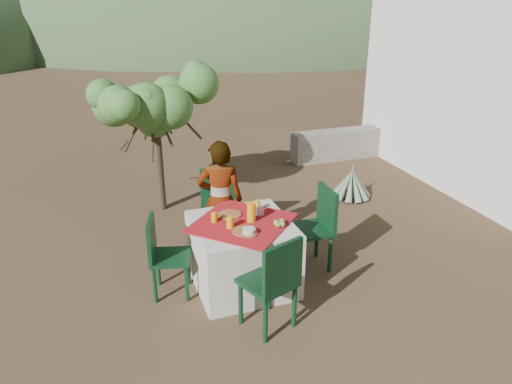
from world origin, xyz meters
The scene contains 24 objects.
ground centered at (0.00, 0.00, 0.00)m, with size 160.00×160.00×0.00m, color #3D2A1C.
table centered at (0.18, -0.08, 0.38)m, with size 1.30×1.30×0.76m.
chair_far centered at (0.20, 0.99, 0.53)m, with size 0.54×0.54×0.95m.
chair_near centered at (0.21, -0.92, 0.54)m, with size 0.58×0.58×0.98m.
chair_left centered at (-0.66, 0.03, 0.49)m, with size 0.50×0.50×0.88m.
chair_right centered at (1.11, 0.01, 0.54)m, with size 0.45×0.45×0.97m.
person centered at (0.13, 0.60, 0.73)m, with size 0.54×0.35×1.47m, color #8C6651.
shrub_tree centered at (-0.27, 2.27, 1.45)m, with size 1.56×1.54×1.84m.
agave centered at (2.51, 1.65, 0.22)m, with size 0.60×0.61×0.64m.
stone_wall centered at (3.60, 3.40, 0.28)m, with size 2.60×0.35×0.55m, color gray.
hill_near_right centered at (12.00, 36.00, 0.00)m, with size 48.00×48.00×20.00m, color #334929.
hill_far_center centered at (-4.00, 52.00, 0.00)m, with size 60.00×60.00×24.00m, color slate.
hill_far_right centered at (28.00, 46.00, 0.00)m, with size 36.00×36.00×14.00m, color slate.
plate_far centered at (0.10, 0.13, 0.77)m, with size 0.26×0.26×0.01m, color brown.
plate_near centered at (0.14, -0.30, 0.77)m, with size 0.26×0.26×0.01m, color brown.
glass_far centered at (-0.10, 0.02, 0.81)m, with size 0.06×0.06×0.10m, color orange.
glass_near centered at (0.02, -0.16, 0.82)m, with size 0.08×0.08×0.12m, color orange.
juice_pitcher centered at (0.28, -0.09, 0.87)m, with size 0.09×0.09×0.21m, color orange.
bowl_plate centered at (0.16, -0.36, 0.77)m, with size 0.18×0.18×0.01m, color brown.
white_bowl centered at (0.16, -0.36, 0.80)m, with size 0.13×0.13×0.05m, color silver.
jar_left centered at (0.43, 0.05, 0.81)m, with size 0.06×0.06×0.09m, color orange.
jar_right centered at (0.43, 0.16, 0.82)m, with size 0.07×0.07×0.11m, color orange.
napkin_holder centered at (0.41, 0.01, 0.81)m, with size 0.08×0.04×0.10m, color silver.
fruit_cluster centered at (0.52, -0.30, 0.79)m, with size 0.13×0.12×0.07m.
Camera 1 is at (-1.25, -4.58, 3.09)m, focal length 35.00 mm.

